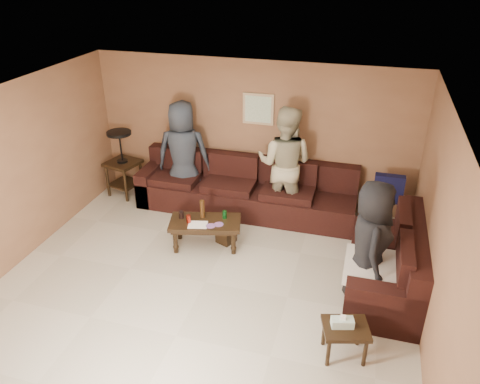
% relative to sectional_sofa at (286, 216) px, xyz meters
% --- Properties ---
extents(room, '(5.60, 5.50, 2.50)m').
position_rel_sectional_sofa_xyz_m(room, '(-0.81, -1.52, 1.34)').
color(room, beige).
rests_on(room, ground).
extents(sectional_sofa, '(4.65, 2.90, 0.97)m').
position_rel_sectional_sofa_xyz_m(sectional_sofa, '(0.00, 0.00, 0.00)').
color(sectional_sofa, black).
rests_on(sectional_sofa, ground).
extents(coffee_table, '(1.15, 0.76, 0.72)m').
position_rel_sectional_sofa_xyz_m(coffee_table, '(-1.11, -0.67, 0.05)').
color(coffee_table, black).
rests_on(coffee_table, ground).
extents(end_table_left, '(0.64, 0.64, 1.22)m').
position_rel_sectional_sofa_xyz_m(end_table_left, '(-3.10, 0.54, 0.31)').
color(end_table_left, black).
rests_on(end_table_left, ground).
extents(side_table_right, '(0.58, 0.52, 0.55)m').
position_rel_sectional_sofa_xyz_m(side_table_right, '(1.09, -2.30, 0.04)').
color(side_table_right, black).
rests_on(side_table_right, ground).
extents(waste_bin, '(0.31, 0.31, 0.28)m').
position_rel_sectional_sofa_xyz_m(waste_bin, '(-0.84, -0.49, -0.18)').
color(waste_bin, black).
rests_on(waste_bin, ground).
extents(wall_art, '(0.52, 0.04, 0.52)m').
position_rel_sectional_sofa_xyz_m(wall_art, '(-0.71, 0.96, 1.37)').
color(wall_art, tan).
rests_on(wall_art, ground).
extents(person_left, '(1.01, 0.78, 1.85)m').
position_rel_sectional_sofa_xyz_m(person_left, '(-1.92, 0.56, 0.60)').
color(person_left, '#2A313B').
rests_on(person_left, ground).
extents(person_middle, '(1.00, 0.81, 1.92)m').
position_rel_sectional_sofa_xyz_m(person_middle, '(-0.16, 0.55, 0.63)').
color(person_middle, '#B7AF88').
rests_on(person_middle, ground).
extents(person_right, '(0.64, 0.88, 1.68)m').
position_rel_sectional_sofa_xyz_m(person_right, '(1.26, -1.26, 0.51)').
color(person_right, black).
rests_on(person_right, ground).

